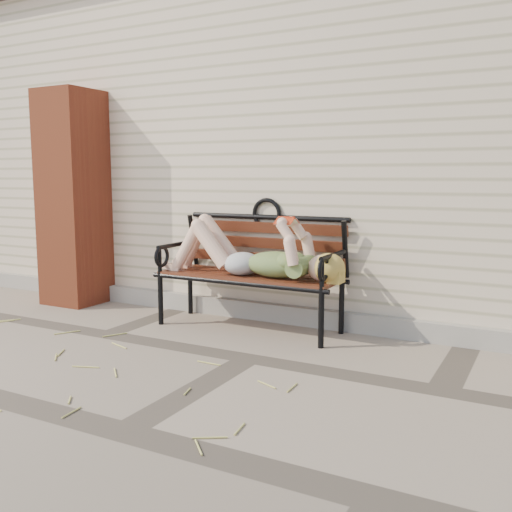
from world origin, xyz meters
The scene contains 7 objects.
ground centered at (0.00, 0.00, 0.00)m, with size 80.00×80.00×0.00m, color gray.
house_wall centered at (0.00, 3.00, 1.50)m, with size 8.00×4.00×3.00m, color beige.
foundation_strip centered at (0.00, 0.97, 0.07)m, with size 8.00×0.10×0.15m, color gray.
brick_pillar centered at (-2.30, 0.75, 1.00)m, with size 0.50×0.50×2.00m, color #983F22.
garden_bench centered at (-0.37, 0.76, 0.58)m, with size 1.60×0.64×1.03m.
reading_woman centered at (-0.35, 0.63, 0.61)m, with size 1.51×0.34×0.47m.
straw_scatter centered at (-0.93, -0.86, 0.01)m, with size 2.83×1.81×0.01m.
Camera 1 is at (1.76, -3.23, 1.20)m, focal length 40.00 mm.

